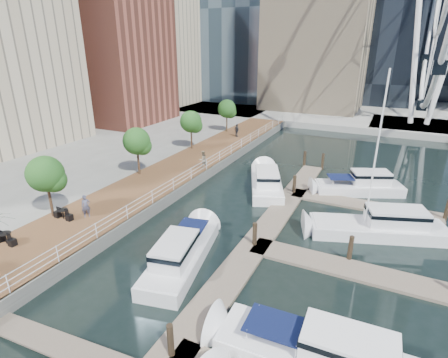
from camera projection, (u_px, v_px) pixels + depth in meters
ground at (145, 308)px, 18.20m from camera, size 520.00×520.00×0.00m
boardwalk at (166, 179)px, 34.28m from camera, size 6.00×60.00×1.00m
seawall at (192, 184)px, 33.06m from camera, size 0.25×60.00×1.00m
land_far at (359, 89)px, 103.74m from camera, size 200.00×114.00×1.00m
pier at (417, 127)px, 56.03m from camera, size 14.00×12.00×1.00m
railing at (191, 174)px, 32.73m from camera, size 0.10×60.00×1.05m
floating_docks at (335, 243)px, 23.17m from camera, size 16.00×34.00×2.60m
midrise_condos at (65, 40)px, 49.56m from camera, size 19.00×67.00×28.00m
street_trees at (137, 141)px, 33.05m from camera, size 2.60×42.60×4.60m
pedestrian_near at (86, 206)px, 25.39m from camera, size 0.71×0.74×1.70m
pedestrian_mid at (203, 160)px, 35.39m from camera, size 1.06×1.14×1.86m
pedestrian_far at (237, 130)px, 47.86m from camera, size 1.10×0.87×1.75m
moored_yachts at (358, 241)px, 24.37m from camera, size 24.77×30.15×11.50m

